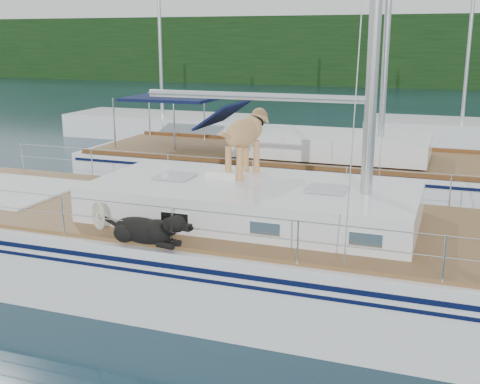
% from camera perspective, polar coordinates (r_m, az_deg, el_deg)
% --- Properties ---
extents(ground, '(120.00, 120.00, 0.00)m').
position_cam_1_polar(ground, '(10.52, -2.96, -8.49)').
color(ground, black).
rests_on(ground, ground).
extents(tree_line, '(90.00, 3.00, 6.00)m').
position_cam_1_polar(tree_line, '(54.07, 16.25, 12.68)').
color(tree_line, black).
rests_on(tree_line, ground).
extents(shore_bank, '(92.00, 1.00, 1.20)m').
position_cam_1_polar(shore_bank, '(55.36, 16.16, 10.22)').
color(shore_bank, '#595147').
rests_on(shore_bank, ground).
extents(main_sailboat, '(12.00, 3.91, 14.01)m').
position_cam_1_polar(main_sailboat, '(10.24, -2.53, -5.03)').
color(main_sailboat, white).
rests_on(main_sailboat, ground).
extents(neighbor_sailboat, '(11.00, 3.50, 13.30)m').
position_cam_1_polar(neighbor_sailboat, '(16.03, 4.85, 1.86)').
color(neighbor_sailboat, white).
rests_on(neighbor_sailboat, ground).
extents(bg_boat_west, '(8.00, 3.00, 11.65)m').
position_cam_1_polar(bg_boat_west, '(26.04, -7.33, 6.23)').
color(bg_boat_west, white).
rests_on(bg_boat_west, ground).
extents(bg_boat_center, '(7.20, 3.00, 11.65)m').
position_cam_1_polar(bg_boat_center, '(25.19, 20.20, 5.20)').
color(bg_boat_center, white).
rests_on(bg_boat_center, ground).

